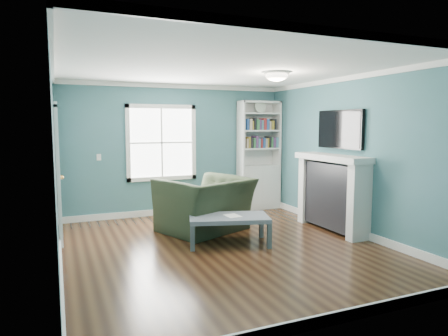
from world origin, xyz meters
name	(u,v)px	position (x,y,z in m)	size (l,w,h in m)	color
floor	(225,248)	(0.00, 0.00, 0.00)	(5.00, 5.00, 0.00)	black
room_walls	(225,140)	(0.00, 0.00, 1.58)	(5.00, 5.00, 5.00)	#366868
trim	(225,164)	(0.00, 0.00, 1.24)	(4.50, 5.00, 2.60)	white
window	(162,143)	(-0.30, 2.49, 1.45)	(1.40, 0.06, 1.50)	white
bookshelf	(259,166)	(1.77, 2.30, 0.92)	(0.90, 0.35, 2.31)	silver
fireplace	(332,193)	(2.08, 0.20, 0.64)	(0.44, 1.58, 1.30)	black
tv	(340,129)	(2.20, 0.20, 1.72)	(0.06, 1.10, 0.65)	black
door	(58,172)	(-2.22, 1.40, 1.07)	(0.12, 0.98, 2.17)	silver
ceiling_fixture	(277,75)	(0.90, 0.10, 2.55)	(0.38, 0.38, 0.15)	white
light_switch	(99,157)	(-1.50, 2.48, 1.20)	(0.08, 0.01, 0.12)	white
recliner	(205,196)	(0.07, 0.99, 0.61)	(1.39, 0.90, 1.22)	#232C1B
coffee_table	(229,219)	(0.14, 0.15, 0.38)	(1.32, 0.96, 0.43)	#454E53
paper_sheet	(233,216)	(0.19, 0.13, 0.43)	(0.20, 0.26, 0.00)	white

